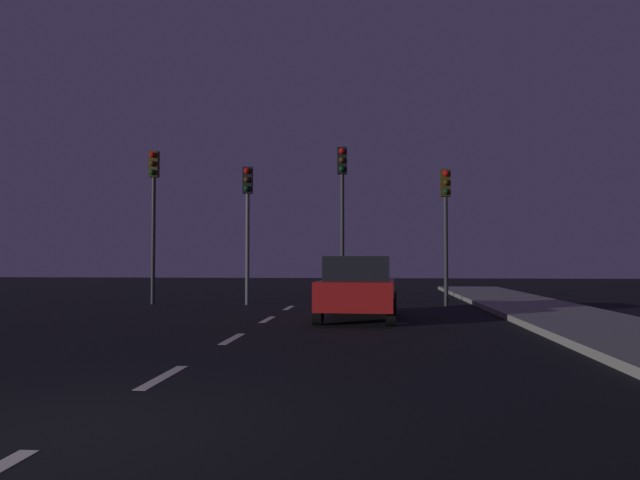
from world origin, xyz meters
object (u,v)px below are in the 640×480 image
(traffic_signal_center_right, at_px, (342,195))
(traffic_signal_far_right, at_px, (446,209))
(traffic_signal_center_left, at_px, (247,208))
(car_stopped_ahead, at_px, (358,288))
(traffic_signal_far_left, at_px, (154,197))

(traffic_signal_center_right, bearing_deg, traffic_signal_far_right, -0.03)
(traffic_signal_center_left, xyz_separation_m, car_stopped_ahead, (3.88, -4.75, -2.49))
(traffic_signal_far_left, relative_size, traffic_signal_far_right, 1.17)
(traffic_signal_far_left, xyz_separation_m, traffic_signal_center_left, (3.29, -0.00, -0.38))
(traffic_signal_far_right, bearing_deg, traffic_signal_far_left, 179.99)
(traffic_signal_center_right, relative_size, car_stopped_ahead, 1.28)
(traffic_signal_far_left, bearing_deg, traffic_signal_far_right, -0.01)
(traffic_signal_far_right, bearing_deg, car_stopped_ahead, -120.11)
(traffic_signal_center_left, relative_size, car_stopped_ahead, 1.13)
(traffic_signal_center_left, relative_size, traffic_signal_far_right, 1.04)
(traffic_signal_far_left, height_order, traffic_signal_center_right, traffic_signal_center_right)
(traffic_signal_center_left, xyz_separation_m, traffic_signal_center_right, (3.22, 0.00, 0.40))
(traffic_signal_far_right, xyz_separation_m, car_stopped_ahead, (-2.76, -4.75, -2.38))
(traffic_signal_far_left, distance_m, traffic_signal_far_right, 9.94)
(traffic_signal_center_left, distance_m, car_stopped_ahead, 6.62)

